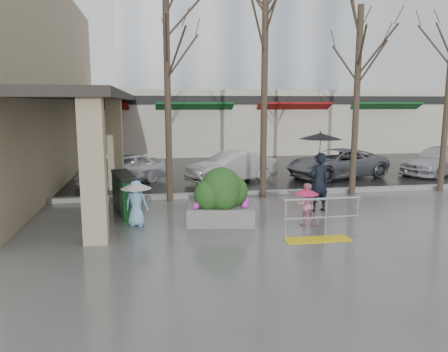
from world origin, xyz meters
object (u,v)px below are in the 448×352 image
object	(u,v)px
tree_west	(167,44)
news_boxes	(125,194)
planter	(221,197)
car_d	(440,161)
car_a	(121,169)
child_blue	(136,198)
woman	(319,166)
tree_mideast	(359,55)
child_pink	(306,201)
car_c	(337,163)
handrail	(320,225)
car_b	(232,167)
tree_midwest	(265,41)

from	to	relation	value
tree_west	news_boxes	xyz separation A→B (m)	(-1.37, -1.44, -4.49)
planter	car_d	world-z (taller)	planter
tree_west	car_a	bearing A→B (deg)	117.38
child_blue	news_boxes	size ratio (longest dim) A/B	0.57
news_boxes	car_d	distance (m)	14.73
news_boxes	car_a	distance (m)	4.87
woman	planter	bearing A→B (deg)	4.97
tree_mideast	woman	size ratio (longest dim) A/B	2.69
child_pink	car_c	distance (m)	8.04
planter	child_blue	bearing A→B (deg)	173.95
child_pink	car_d	xyz separation A→B (m)	(9.02, 7.09, -0.03)
handrail	car_b	xyz separation A→B (m)	(-0.66, 7.95, 0.25)
handrail	car_c	distance (m)	9.21
child_blue	planter	bearing A→B (deg)	-167.65
tree_mideast	car_a	distance (m)	9.90
planter	car_b	world-z (taller)	planter
child_blue	car_a	distance (m)	6.29
car_d	child_pink	bearing A→B (deg)	-75.46
car_a	child_blue	bearing A→B (deg)	-27.61
woman	car_a	bearing A→B (deg)	-53.77
car_c	planter	bearing A→B (deg)	-59.08
child_pink	car_d	world-z (taller)	car_d
news_boxes	car_d	bearing A→B (deg)	7.19
tree_midwest	news_boxes	world-z (taller)	tree_midwest
child_blue	car_b	size ratio (longest dim) A/B	0.32
car_b	car_c	world-z (taller)	same
tree_midwest	tree_mideast	distance (m)	3.32
child_pink	tree_west	bearing A→B (deg)	-38.47
tree_midwest	car_b	world-z (taller)	tree_midwest
handrail	child_pink	bearing A→B (deg)	85.27
tree_west	tree_mideast	xyz separation A→B (m)	(6.50, 0.00, -0.22)
tree_midwest	child_pink	world-z (taller)	tree_midwest
tree_west	news_boxes	distance (m)	4.91
car_b	car_d	xyz separation A→B (m)	(9.79, 0.41, 0.00)
planter	car_d	bearing A→B (deg)	30.49
tree_west	tree_mideast	size ratio (longest dim) A/B	1.05
tree_west	car_d	world-z (taller)	tree_west
handrail	news_boxes	size ratio (longest dim) A/B	0.87
child_pink	car_a	xyz separation A→B (m)	(-5.24, 6.95, -0.03)
handrail	tree_west	world-z (taller)	tree_west
planter	car_d	xyz separation A→B (m)	(11.24, 6.62, -0.12)
child_pink	news_boxes	size ratio (longest dim) A/B	0.53
car_a	tree_west	bearing A→B (deg)	-7.26
tree_mideast	car_b	size ratio (longest dim) A/B	1.70
handrail	car_b	world-z (taller)	car_b
tree_midwest	woman	bearing A→B (deg)	-61.23
child_pink	car_d	size ratio (longest dim) A/B	0.26
handrail	child_blue	bearing A→B (deg)	155.63
woman	news_boxes	distance (m)	5.84
handrail	car_a	distance (m)	9.69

